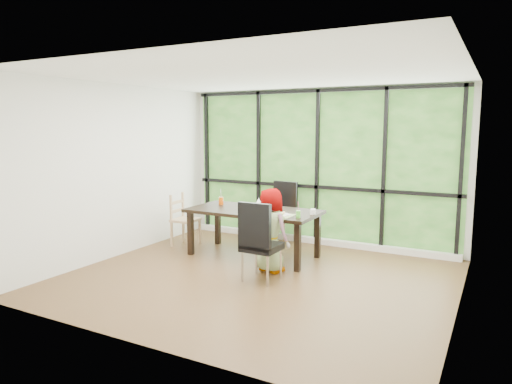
# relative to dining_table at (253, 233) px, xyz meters

# --- Properties ---
(ground) EXTENTS (5.00, 5.00, 0.00)m
(ground) POSITION_rel_dining_table_xyz_m (0.57, -0.92, -0.38)
(ground) COLOR black
(ground) RESTS_ON ground
(back_wall) EXTENTS (5.00, 0.00, 5.00)m
(back_wall) POSITION_rel_dining_table_xyz_m (0.57, 1.33, 0.98)
(back_wall) COLOR silver
(back_wall) RESTS_ON ground
(foliage_backdrop) EXTENTS (4.80, 0.02, 2.65)m
(foliage_backdrop) POSITION_rel_dining_table_xyz_m (0.57, 1.31, 0.98)
(foliage_backdrop) COLOR #254C1B
(foliage_backdrop) RESTS_ON back_wall
(window_mullions) EXTENTS (4.80, 0.06, 2.65)m
(window_mullions) POSITION_rel_dining_table_xyz_m (0.57, 1.27, 0.98)
(window_mullions) COLOR black
(window_mullions) RESTS_ON back_wall
(window_sill) EXTENTS (4.80, 0.12, 0.10)m
(window_sill) POSITION_rel_dining_table_xyz_m (0.57, 1.23, -0.33)
(window_sill) COLOR silver
(window_sill) RESTS_ON ground
(dining_table) EXTENTS (2.13, 1.16, 0.75)m
(dining_table) POSITION_rel_dining_table_xyz_m (0.00, 0.00, 0.00)
(dining_table) COLOR black
(dining_table) RESTS_ON ground
(chair_window_leather) EXTENTS (0.49, 0.49, 1.08)m
(chair_window_leather) POSITION_rel_dining_table_xyz_m (0.01, 0.96, 0.17)
(chair_window_leather) COLOR black
(chair_window_leather) RESTS_ON ground
(chair_interior_leather) EXTENTS (0.47, 0.47, 1.08)m
(chair_interior_leather) POSITION_rel_dining_table_xyz_m (0.66, -0.98, 0.17)
(chair_interior_leather) COLOR black
(chair_interior_leather) RESTS_ON ground
(chair_end_beech) EXTENTS (0.42, 0.44, 0.90)m
(chair_end_beech) POSITION_rel_dining_table_xyz_m (-1.35, 0.03, 0.08)
(chair_end_beech) COLOR tan
(chair_end_beech) RESTS_ON ground
(child_toddler) EXTENTS (0.42, 0.35, 0.97)m
(child_toddler) POSITION_rel_dining_table_xyz_m (0.00, 0.60, 0.11)
(child_toddler) COLOR orange
(child_toddler) RESTS_ON ground
(child_older) EXTENTS (0.67, 0.53, 1.19)m
(child_older) POSITION_rel_dining_table_xyz_m (0.61, -0.56, 0.22)
(child_older) COLOR slate
(child_older) RESTS_ON ground
(placemat) EXTENTS (0.48, 0.35, 0.01)m
(placemat) POSITION_rel_dining_table_xyz_m (0.52, -0.24, 0.38)
(placemat) COLOR tan
(placemat) RESTS_ON dining_table
(plate_far) EXTENTS (0.22, 0.22, 0.01)m
(plate_far) POSITION_rel_dining_table_xyz_m (-0.28, 0.23, 0.38)
(plate_far) COLOR white
(plate_far) RESTS_ON dining_table
(plate_near) EXTENTS (0.27, 0.27, 0.02)m
(plate_near) POSITION_rel_dining_table_xyz_m (0.58, -0.22, 0.38)
(plate_near) COLOR white
(plate_near) RESTS_ON dining_table
(orange_cup) EXTENTS (0.08, 0.08, 0.12)m
(orange_cup) POSITION_rel_dining_table_xyz_m (-0.72, 0.19, 0.44)
(orange_cup) COLOR #D74F07
(orange_cup) RESTS_ON dining_table
(green_cup) EXTENTS (0.07, 0.07, 0.10)m
(green_cup) POSITION_rel_dining_table_xyz_m (0.88, -0.28, 0.43)
(green_cup) COLOR #5BCF3A
(green_cup) RESTS_ON dining_table
(white_mug) EXTENTS (0.08, 0.08, 0.08)m
(white_mug) POSITION_rel_dining_table_xyz_m (0.97, 0.07, 0.42)
(white_mug) COLOR white
(white_mug) RESTS_ON dining_table
(tissue_box) EXTENTS (0.12, 0.12, 0.11)m
(tissue_box) POSITION_rel_dining_table_xyz_m (0.16, -0.13, 0.43)
(tissue_box) COLOR tan
(tissue_box) RESTS_ON dining_table
(crepe_rolls_far) EXTENTS (0.15, 0.12, 0.04)m
(crepe_rolls_far) POSITION_rel_dining_table_xyz_m (-0.28, 0.23, 0.41)
(crepe_rolls_far) COLOR tan
(crepe_rolls_far) RESTS_ON plate_far
(crepe_rolls_near) EXTENTS (0.10, 0.12, 0.04)m
(crepe_rolls_near) POSITION_rel_dining_table_xyz_m (0.58, -0.22, 0.41)
(crepe_rolls_near) COLOR tan
(crepe_rolls_near) RESTS_ON plate_near
(straw_white) EXTENTS (0.01, 0.04, 0.20)m
(straw_white) POSITION_rel_dining_table_xyz_m (-0.72, 0.19, 0.54)
(straw_white) COLOR white
(straw_white) RESTS_ON orange_cup
(straw_pink) EXTENTS (0.01, 0.04, 0.20)m
(straw_pink) POSITION_rel_dining_table_xyz_m (0.88, -0.28, 0.52)
(straw_pink) COLOR pink
(straw_pink) RESTS_ON green_cup
(tissue) EXTENTS (0.12, 0.12, 0.11)m
(tissue) POSITION_rel_dining_table_xyz_m (0.16, -0.13, 0.54)
(tissue) COLOR white
(tissue) RESTS_ON tissue_box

